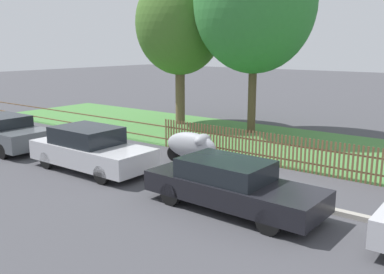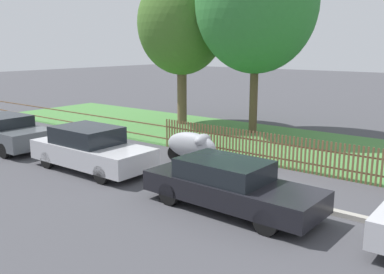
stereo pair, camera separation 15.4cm
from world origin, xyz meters
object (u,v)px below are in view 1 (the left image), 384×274
parked_car_black_saloon (91,149)px  covered_motorcycle (192,145)px  parked_car_silver_hatchback (4,133)px  tree_behind_motorcycle (255,2)px  tree_nearest_kerb (180,24)px  parked_car_navy_estate (231,184)px

parked_car_black_saloon → covered_motorcycle: 3.43m
parked_car_silver_hatchback → parked_car_black_saloon: (4.98, 0.21, 0.03)m
parked_car_black_saloon → tree_behind_motorcycle: (1.07, 8.72, 5.23)m
parked_car_silver_hatchback → tree_nearest_kerb: (1.90, 8.72, 4.43)m
parked_car_black_saloon → tree_nearest_kerb: size_ratio=0.57×
parked_car_silver_hatchback → parked_car_black_saloon: size_ratio=0.92×
parked_car_black_saloon → parked_car_navy_estate: 5.54m
parked_car_navy_estate → tree_nearest_kerb: bearing=136.4°
parked_car_silver_hatchback → covered_motorcycle: size_ratio=2.02×
parked_car_navy_estate → covered_motorcycle: size_ratio=2.29×
parked_car_black_saloon → tree_nearest_kerb: (-3.09, 8.51, 4.40)m
parked_car_navy_estate → tree_behind_motorcycle: (-4.47, 8.86, 5.29)m
covered_motorcycle → parked_car_black_saloon: bearing=-134.1°
parked_car_silver_hatchback → tree_behind_motorcycle: size_ratio=0.45×
parked_car_silver_hatchback → tree_nearest_kerb: 9.96m
parked_car_silver_hatchback → covered_motorcycle: parked_car_silver_hatchback is taller
parked_car_silver_hatchback → parked_car_black_saloon: parked_car_black_saloon is taller
parked_car_black_saloon → parked_car_silver_hatchback: bearing=-177.8°
parked_car_black_saloon → parked_car_navy_estate: size_ratio=0.96×
covered_motorcycle → parked_car_navy_estate: bearing=-43.1°
parked_car_silver_hatchback → covered_motorcycle: bearing=21.0°
parked_car_silver_hatchback → tree_nearest_kerb: bearing=77.4°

